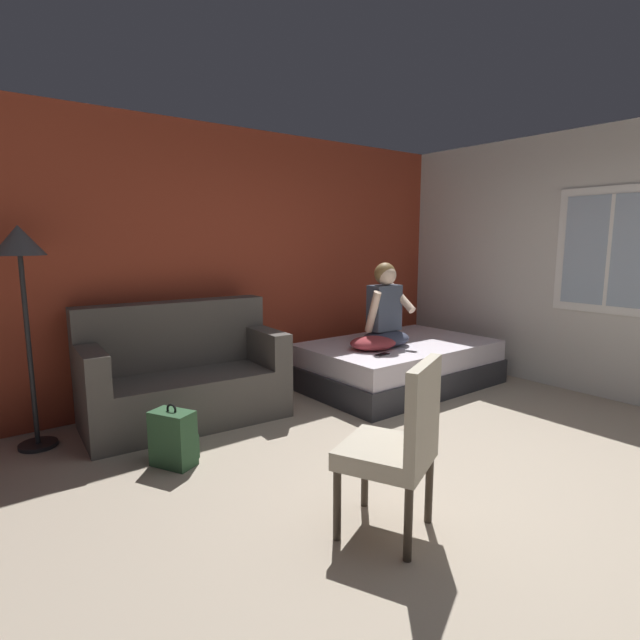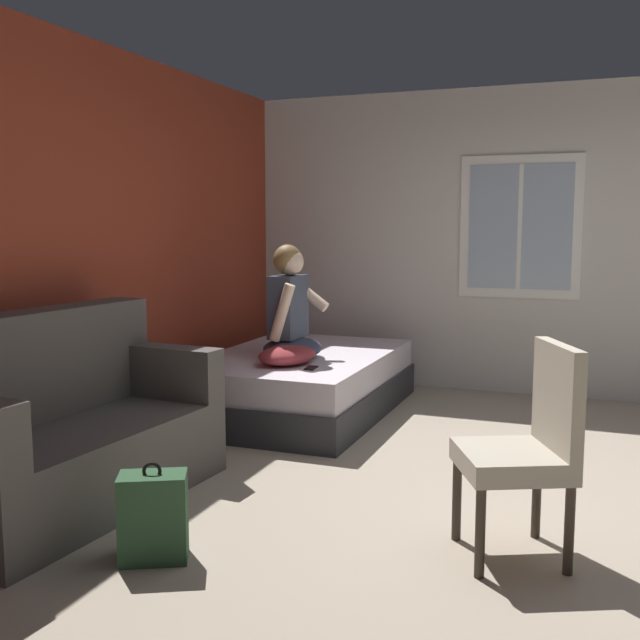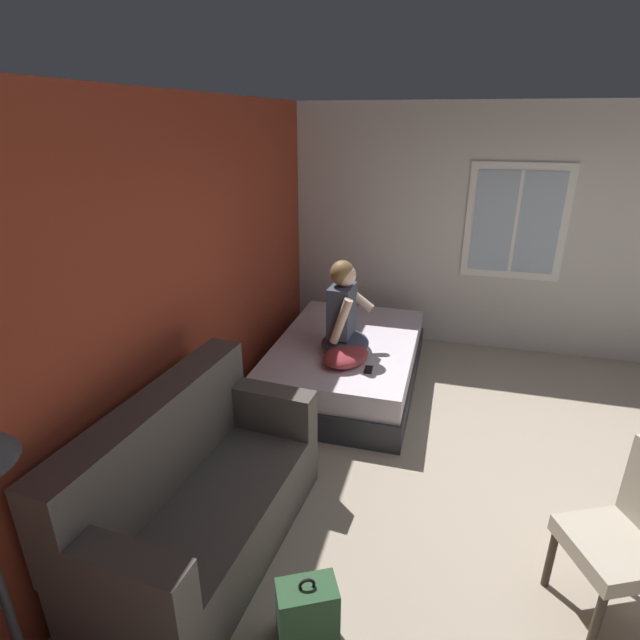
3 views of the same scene
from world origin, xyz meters
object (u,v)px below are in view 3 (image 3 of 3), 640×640
at_px(couch, 196,497).
at_px(person_seated, 344,315).
at_px(side_chair, 631,534).
at_px(cell_phone, 368,370).
at_px(bed, 346,362).
at_px(backpack, 307,615).
at_px(throw_pillow, 346,356).

xyz_separation_m(couch, person_seated, (2.06, -0.44, 0.44)).
distance_m(side_chair, cell_phone, 2.24).
bearing_deg(bed, couch, 169.44).
distance_m(bed, side_chair, 2.88).
distance_m(couch, cell_phone, 1.89).
distance_m(couch, backpack, 0.95).
height_order(person_seated, cell_phone, person_seated).
bearing_deg(bed, backpack, -171.52).
relative_size(bed, person_seated, 2.39).
relative_size(couch, throw_pillow, 3.66).
xyz_separation_m(side_chair, backpack, (-0.63, 1.56, -0.34)).
xyz_separation_m(couch, throw_pillow, (1.81, -0.53, 0.16)).
bearing_deg(couch, person_seated, -12.14).
bearing_deg(bed, cell_phone, -150.44).
xyz_separation_m(person_seated, cell_phone, (-0.33, -0.30, -0.35)).
relative_size(bed, backpack, 4.56).
height_order(bed, throw_pillow, throw_pillow).
xyz_separation_m(side_chair, cell_phone, (1.52, 1.65, -0.05)).
bearing_deg(cell_phone, throw_pillow, 155.88).
height_order(side_chair, backpack, side_chair).
bearing_deg(cell_phone, side_chair, -46.75).
height_order(backpack, throw_pillow, throw_pillow).
bearing_deg(backpack, person_seated, 8.88).
distance_m(couch, person_seated, 2.16).
distance_m(person_seated, backpack, 2.60).
relative_size(person_seated, cell_phone, 6.08).
bearing_deg(couch, cell_phone, -23.31).
bearing_deg(bed, person_seated, -175.97).
distance_m(couch, throw_pillow, 1.89).
xyz_separation_m(bed, person_seated, (-0.23, -0.02, 0.60)).
relative_size(couch, backpack, 3.84).
height_order(bed, cell_phone, cell_phone).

